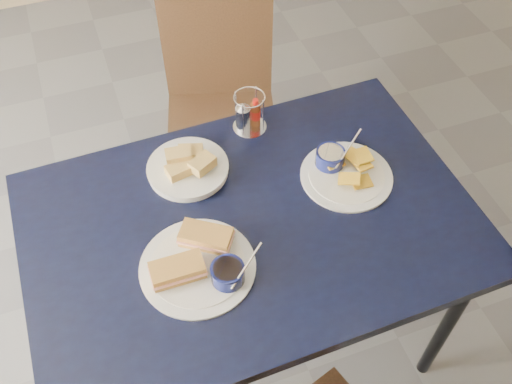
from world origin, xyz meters
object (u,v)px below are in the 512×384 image
object	(u,v)px
sandwich_plate	(200,262)
plantain_plate	(341,169)
condiment_caddy	(248,115)
chair_far	(215,95)
dining_table	(251,233)
bread_basket	(188,167)

from	to	relation	value
sandwich_plate	plantain_plate	size ratio (longest dim) A/B	1.15
condiment_caddy	chair_far	bearing A→B (deg)	89.00
condiment_caddy	dining_table	bearing A→B (deg)	-108.24
condiment_caddy	bread_basket	bearing A→B (deg)	-153.57
dining_table	plantain_plate	size ratio (longest dim) A/B	4.62
chair_far	condiment_caddy	distance (m)	0.52
dining_table	chair_far	xyz separation A→B (m)	(0.13, 0.80, -0.16)
chair_far	condiment_caddy	xyz separation A→B (m)	(-0.01, -0.44, 0.28)
dining_table	condiment_caddy	xyz separation A→B (m)	(0.12, 0.36, 0.12)
chair_far	sandwich_plate	size ratio (longest dim) A/B	2.84
plantain_plate	bread_basket	bearing A→B (deg)	159.51
dining_table	bread_basket	size ratio (longest dim) A/B	5.29
dining_table	condiment_caddy	size ratio (longest dim) A/B	9.51
dining_table	sandwich_plate	xyz separation A→B (m)	(-0.18, -0.10, 0.08)
plantain_plate	condiment_caddy	bearing A→B (deg)	125.76
sandwich_plate	condiment_caddy	distance (m)	0.54
plantain_plate	condiment_caddy	size ratio (longest dim) A/B	2.06
chair_far	plantain_plate	world-z (taller)	chair_far
dining_table	chair_far	distance (m)	0.82
sandwich_plate	bread_basket	size ratio (longest dim) A/B	1.31
sandwich_plate	chair_far	bearing A→B (deg)	71.31
chair_far	bread_basket	bearing A→B (deg)	-113.61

